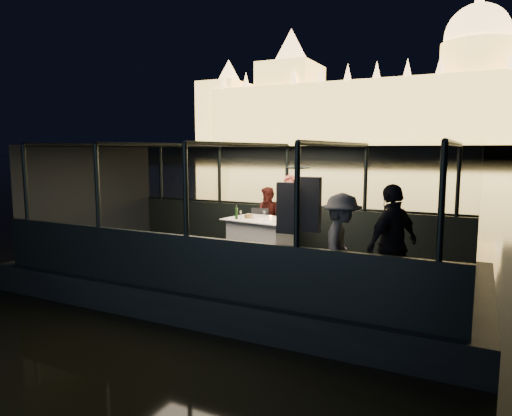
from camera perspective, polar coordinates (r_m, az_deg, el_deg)
The scene contains 29 objects.
river_water at distance 87.81m, azimuth 23.79°, elevation 4.93°, with size 500.00×500.00×0.00m, color black.
boat_hull at distance 9.07m, azimuth -1.14°, elevation -10.05°, with size 8.60×4.40×1.00m, color black.
boat_deck at distance 8.94m, azimuth -1.15°, elevation -7.11°, with size 8.00×4.00×0.04m, color black.
gunwale_port at distance 10.62m, azimuth 3.83°, elevation -2.23°, with size 8.00×0.08×0.90m, color black.
gunwale_starboard at distance 7.16m, azimuth -8.61°, elevation -6.97°, with size 8.00×0.08×0.90m, color black.
cabin_glass_port at distance 10.49m, azimuth 3.89°, elevation 3.98°, with size 8.00×0.02×1.40m, color #99B2B2, non-canonical shape.
cabin_glass_starboard at distance 6.97m, azimuth -8.79°, elevation 2.23°, with size 8.00×0.02×1.40m, color #99B2B2, non-canonical shape.
cabin_roof_glass at distance 8.66m, azimuth -1.19°, elevation 7.93°, with size 8.00×4.00×0.02m, color #99B2B2, non-canonical shape.
end_wall_fore at distance 11.14m, azimuth -19.75°, elevation 1.44°, with size 0.02×4.00×2.30m, color black, non-canonical shape.
end_wall_aft at distance 7.75m, azimuth 26.09°, elevation -1.27°, with size 0.02×4.00×2.30m, color black, non-canonical shape.
canopy_ribs at distance 8.72m, azimuth -1.17°, elevation 0.35°, with size 8.00×4.00×2.30m, color black, non-canonical shape.
embankment at distance 217.72m, azimuth 25.43°, elevation 6.16°, with size 400.00×140.00×6.00m, color #423D33.
parliament_building at distance 184.60m, azimuth 25.71°, elevation 14.80°, with size 220.00×32.00×60.00m, color #F2D18C, non-canonical shape.
dining_table_central at distance 9.63m, azimuth 0.73°, elevation -3.60°, with size 1.45×1.05×0.77m, color white.
chair_port_left at distance 10.16m, azimuth 0.04°, elevation -2.64°, with size 0.41×0.41×0.88m, color black.
chair_port_right at distance 9.90m, azimuth 3.37°, elevation -2.92°, with size 0.40×0.40×0.86m, color black.
coat_stand at distance 7.00m, azimuth 5.15°, elevation -3.47°, with size 0.55×0.44×1.99m, color black, non-canonical shape.
person_woman_coral at distance 10.08m, azimuth 4.21°, elevation -1.01°, with size 0.60×0.40×1.66m, color #CB5C49.
person_man_maroon at distance 10.35m, azimuth 1.56°, elevation -0.78°, with size 0.66×0.51×1.37m, color #421612.
passenger_stripe at distance 6.87m, azimuth 10.60°, elevation -4.19°, with size 1.02×0.58×1.58m, color silver.
passenger_dark at distance 6.73m, azimuth 16.67°, elevation -4.62°, with size 1.02×0.43×1.74m, color black.
wine_bottle at distance 9.51m, azimuth -2.46°, elevation -0.50°, with size 0.06×0.06×0.29m, color #153613.
bread_basket at distance 9.67m, azimuth -0.96°, elevation -1.02°, with size 0.18×0.18×0.07m, color brown.
amber_candle at distance 9.41m, azimuth 1.86°, elevation -1.25°, with size 0.06×0.06×0.09m, color orange.
plate_near at distance 9.25m, azimuth 2.70°, elevation -1.62°, with size 0.26×0.26×0.02m, color white.
plate_far at distance 9.75m, azimuth 0.18°, elevation -1.14°, with size 0.22×0.22×0.01m, color white.
wine_glass_white at distance 9.45m, azimuth -1.93°, elevation -0.88°, with size 0.06×0.06×0.18m, color white, non-canonical shape.
wine_glass_red at distance 9.50m, azimuth 2.94°, elevation -0.85°, with size 0.06×0.06×0.18m, color silver, non-canonical shape.
wine_glass_empty at distance 9.24m, azimuth 1.03°, elevation -1.07°, with size 0.07×0.07×0.20m, color white, non-canonical shape.
Camera 1 is at (4.00, -7.68, 2.71)m, focal length 32.00 mm.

